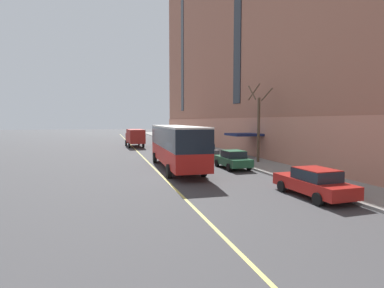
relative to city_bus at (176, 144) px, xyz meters
name	(u,v)px	position (x,y,z in m)	size (l,w,h in m)	color
ground_plane	(178,177)	(-0.74, -3.58, -2.11)	(260.00, 260.00, 0.00)	#424244
sidewalk	(266,165)	(8.04, -0.58, -2.03)	(4.06, 160.00, 0.15)	gray
city_bus	(176,144)	(0.00, 0.00, 0.00)	(3.10, 12.43, 3.63)	red
parked_car_black_0	(187,145)	(4.96, 15.26, -1.32)	(1.99, 4.47, 1.56)	black
parked_car_silver_2	(167,139)	(4.70, 27.53, -1.32)	(2.04, 4.73, 1.56)	#B7B7BC
parked_car_green_4	(233,159)	(4.70, -0.90, -1.32)	(2.05, 4.27, 1.56)	#23603D
parked_car_red_5	(314,183)	(4.96, -10.94, -1.32)	(2.13, 4.80, 1.56)	#B21E19
parked_car_darkgray_6	(204,150)	(4.86, 7.29, -1.32)	(2.05, 4.75, 1.56)	#4C4C51
box_truck	(135,137)	(-1.36, 22.82, -0.50)	(2.56, 7.62, 2.74)	maroon
street_tree_mid_block	(258,124)	(8.27, 1.30, 1.67)	(1.86, 1.74, 7.51)	brown
fire_hydrant	(214,151)	(6.52, 8.54, -1.61)	(0.42, 0.24, 0.72)	red
lane_centerline	(157,171)	(-1.70, -0.58, -2.10)	(0.16, 140.00, 0.01)	#E0D66B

